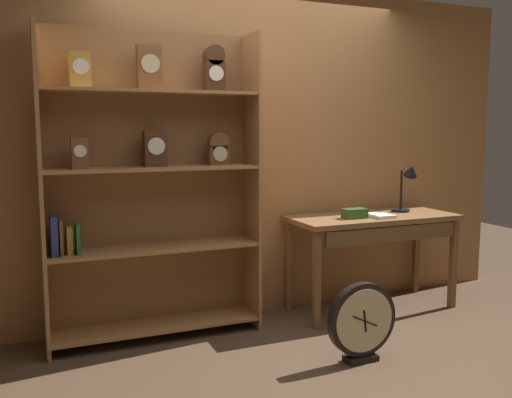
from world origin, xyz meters
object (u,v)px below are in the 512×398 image
Objects in this scene: workbench at (374,227)px; round_clock_large at (362,322)px; bookshelf at (152,182)px; toolbox_small at (354,213)px; desk_lamp at (408,182)px; open_repair_manual at (380,216)px.

workbench is 2.68× the size of round_clock_large.
round_clock_large is at bearing -128.35° from workbench.
workbench is (1.79, -0.13, -0.43)m from bookshelf.
bookshelf is 4.18× the size of round_clock_large.
round_clock_large is at bearing -119.22° from toolbox_small.
workbench reaches higher than round_clock_large.
bookshelf is 1.71m from round_clock_large.
desk_lamp is (0.38, 0.07, 0.35)m from workbench.
open_repair_manual reaches higher than workbench.
round_clock_large is (-0.66, -0.84, -0.43)m from workbench.
bookshelf is 2.17m from desk_lamp.
workbench is at bearing 10.24° from toolbox_small.
bookshelf reaches higher than round_clock_large.
desk_lamp is at bearing -1.48° from bookshelf.
bookshelf is 5.17× the size of desk_lamp.
open_repair_manual is (-0.38, -0.15, -0.24)m from desk_lamp.
toolbox_small is 0.83× the size of open_repair_manual.
workbench is at bearing -169.33° from desk_lamp.
open_repair_manual is at bearing -158.53° from desk_lamp.
desk_lamp is 1.91× the size of open_repair_manual.
toolbox_small is (1.57, -0.17, -0.29)m from bookshelf.
toolbox_small is at bearing 170.80° from open_repair_manual.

